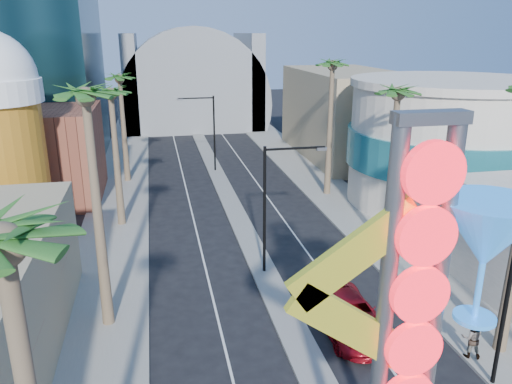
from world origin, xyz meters
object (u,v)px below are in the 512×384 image
pedestrian_b (472,338)px  neon_sign (439,312)px  pedestrian_a (416,287)px  red_pickup (349,315)px

pedestrian_b → neon_sign: bearing=70.1°
pedestrian_b → pedestrian_a: bearing=-66.4°
neon_sign → pedestrian_a: bearing=61.3°
red_pickup → pedestrian_a: bearing=18.7°
neon_sign → pedestrian_a: 14.93m
red_pickup → neon_sign: bearing=-103.3°
pedestrian_a → neon_sign: bearing=65.6°
red_pickup → pedestrian_b: size_ratio=3.25×
neon_sign → red_pickup: 12.13m
pedestrian_b → red_pickup: bearing=-12.1°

